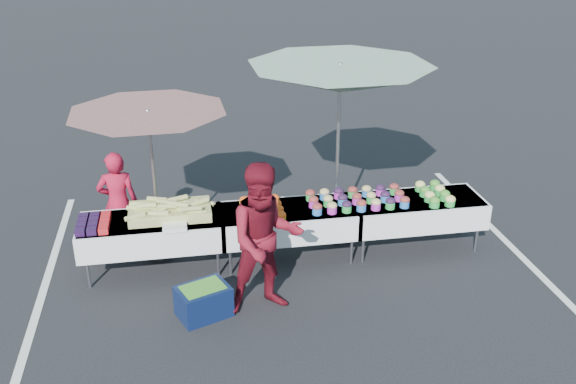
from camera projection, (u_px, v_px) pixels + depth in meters
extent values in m
plane|color=black|center=(288.00, 258.00, 8.87)|extent=(80.00, 80.00, 0.00)
cube|color=silver|center=(47.00, 279.00, 8.36)|extent=(0.10, 5.00, 0.00)
cube|color=silver|center=(503.00, 238.00, 9.38)|extent=(0.10, 5.00, 0.00)
cube|color=white|center=(151.00, 221.00, 8.28)|extent=(1.80, 0.75, 0.04)
cube|color=white|center=(152.00, 232.00, 8.35)|extent=(1.86, 0.81, 0.36)
cylinder|color=slate|center=(88.00, 274.00, 8.11)|extent=(0.04, 0.04, 0.39)
cylinder|color=slate|center=(93.00, 252.00, 8.64)|extent=(0.04, 0.04, 0.39)
cylinder|color=slate|center=(218.00, 263.00, 8.37)|extent=(0.04, 0.04, 0.39)
cylinder|color=slate|center=(215.00, 241.00, 8.90)|extent=(0.04, 0.04, 0.39)
cube|color=white|center=(288.00, 210.00, 8.57)|extent=(1.80, 0.75, 0.04)
cube|color=white|center=(288.00, 221.00, 8.64)|extent=(1.86, 0.81, 0.36)
cylinder|color=slate|center=(230.00, 262.00, 8.40)|extent=(0.04, 0.04, 0.39)
cylinder|color=slate|center=(226.00, 240.00, 8.93)|extent=(0.04, 0.04, 0.39)
cylinder|color=slate|center=(352.00, 251.00, 8.66)|extent=(0.04, 0.04, 0.39)
cylinder|color=slate|center=(341.00, 231.00, 9.19)|extent=(0.04, 0.04, 0.39)
cube|color=white|center=(416.00, 200.00, 8.86)|extent=(1.80, 0.75, 0.04)
cube|color=white|center=(415.00, 211.00, 8.93)|extent=(1.86, 0.81, 0.36)
cylinder|color=slate|center=(363.00, 250.00, 8.68)|extent=(0.04, 0.04, 0.39)
cylinder|color=slate|center=(351.00, 230.00, 9.21)|extent=(0.04, 0.04, 0.39)
cylinder|color=slate|center=(476.00, 239.00, 8.95)|extent=(0.04, 0.04, 0.39)
cylinder|color=slate|center=(459.00, 221.00, 9.48)|extent=(0.04, 0.04, 0.39)
cube|color=black|center=(80.00, 232.00, 7.88)|extent=(0.12, 0.12, 0.08)
cube|color=black|center=(81.00, 227.00, 8.01)|extent=(0.12, 0.12, 0.08)
cube|color=black|center=(83.00, 222.00, 8.13)|extent=(0.12, 0.12, 0.08)
cube|color=black|center=(84.00, 217.00, 8.26)|extent=(0.12, 0.12, 0.08)
cube|color=black|center=(92.00, 231.00, 7.90)|extent=(0.12, 0.12, 0.08)
cube|color=black|center=(93.00, 226.00, 8.03)|extent=(0.12, 0.12, 0.08)
cube|color=black|center=(94.00, 221.00, 8.15)|extent=(0.12, 0.12, 0.08)
cube|color=black|center=(95.00, 216.00, 8.28)|extent=(0.12, 0.12, 0.08)
cube|color=red|center=(103.00, 230.00, 7.93)|extent=(0.12, 0.12, 0.08)
cube|color=red|center=(104.00, 225.00, 8.05)|extent=(0.12, 0.12, 0.08)
cube|color=red|center=(105.00, 220.00, 8.18)|extent=(0.12, 0.12, 0.08)
cube|color=red|center=(106.00, 215.00, 8.30)|extent=(0.12, 0.12, 0.08)
cube|color=#ADB65D|center=(170.00, 212.00, 8.33)|extent=(1.05, 0.55, 0.14)
cylinder|color=#ADB65D|center=(193.00, 203.00, 8.50)|extent=(0.27, 0.09, 0.10)
cylinder|color=#ADB65D|center=(140.00, 205.00, 8.27)|extent=(0.27, 0.14, 0.07)
cylinder|color=#ADB65D|center=(178.00, 204.00, 8.19)|extent=(0.27, 0.14, 0.09)
cylinder|color=#ADB65D|center=(136.00, 210.00, 8.27)|extent=(0.27, 0.15, 0.10)
cylinder|color=#ADB65D|center=(156.00, 208.00, 8.21)|extent=(0.27, 0.15, 0.08)
cylinder|color=#ADB65D|center=(166.00, 202.00, 8.31)|extent=(0.27, 0.10, 0.10)
cylinder|color=#ADB65D|center=(166.00, 206.00, 8.20)|extent=(0.27, 0.07, 0.08)
cylinder|color=#ADB65D|center=(159.00, 213.00, 8.11)|extent=(0.27, 0.14, 0.09)
cylinder|color=#ADB65D|center=(157.00, 199.00, 8.44)|extent=(0.27, 0.12, 0.08)
cylinder|color=#ADB65D|center=(205.00, 203.00, 8.47)|extent=(0.27, 0.16, 0.08)
cylinder|color=#ADB65D|center=(145.00, 208.00, 8.21)|extent=(0.27, 0.11, 0.07)
cylinder|color=#ADB65D|center=(163.00, 218.00, 8.09)|extent=(0.27, 0.10, 0.07)
cylinder|color=#ADB65D|center=(178.00, 199.00, 8.43)|extent=(0.27, 0.12, 0.08)
cylinder|color=#ADB65D|center=(135.00, 217.00, 8.03)|extent=(0.27, 0.15, 0.08)
cylinder|color=#ADB65D|center=(142.00, 204.00, 8.26)|extent=(0.27, 0.10, 0.08)
cylinder|color=#ADB65D|center=(186.00, 206.00, 8.29)|extent=(0.27, 0.16, 0.10)
cylinder|color=#ADB65D|center=(147.00, 206.00, 8.16)|extent=(0.27, 0.12, 0.09)
cylinder|color=#ADB65D|center=(191.00, 209.00, 8.11)|extent=(0.27, 0.09, 0.07)
cylinder|color=#ADB65D|center=(196.00, 212.00, 8.18)|extent=(0.27, 0.10, 0.09)
cylinder|color=#ADB65D|center=(189.00, 211.00, 8.23)|extent=(0.27, 0.12, 0.09)
cylinder|color=#ADB65D|center=(177.00, 201.00, 8.54)|extent=(0.27, 0.10, 0.08)
cylinder|color=#ADB65D|center=(199.00, 203.00, 8.33)|extent=(0.27, 0.14, 0.10)
cylinder|color=#ADB65D|center=(193.00, 201.00, 8.55)|extent=(0.27, 0.12, 0.07)
cube|color=white|center=(175.00, 227.00, 8.04)|extent=(0.30, 0.25, 0.05)
cylinder|color=orange|center=(250.00, 220.00, 8.21)|extent=(0.15, 0.15, 0.05)
ellipsoid|color=#EB4F0D|center=(250.00, 217.00, 8.20)|extent=(0.15, 0.15, 0.08)
cylinder|color=orange|center=(248.00, 214.00, 8.38)|extent=(0.15, 0.15, 0.05)
ellipsoid|color=#EB4F0D|center=(248.00, 211.00, 8.36)|extent=(0.15, 0.15, 0.08)
cylinder|color=orange|center=(246.00, 208.00, 8.54)|extent=(0.15, 0.15, 0.05)
ellipsoid|color=#EB4F0D|center=(246.00, 205.00, 8.52)|extent=(0.15, 0.15, 0.08)
cylinder|color=orange|center=(245.00, 202.00, 8.70)|extent=(0.15, 0.15, 0.05)
ellipsoid|color=#EB4F0D|center=(245.00, 200.00, 8.68)|extent=(0.15, 0.15, 0.08)
cylinder|color=orange|center=(265.00, 219.00, 8.25)|extent=(0.15, 0.15, 0.05)
ellipsoid|color=#EB4F0D|center=(265.00, 216.00, 8.23)|extent=(0.15, 0.15, 0.08)
cylinder|color=orange|center=(263.00, 213.00, 8.41)|extent=(0.15, 0.15, 0.05)
ellipsoid|color=#EB4F0D|center=(263.00, 210.00, 8.39)|extent=(0.15, 0.15, 0.08)
cylinder|color=orange|center=(261.00, 207.00, 8.57)|extent=(0.15, 0.15, 0.05)
ellipsoid|color=#EB4F0D|center=(261.00, 204.00, 8.55)|extent=(0.15, 0.15, 0.08)
cylinder|color=orange|center=(259.00, 201.00, 8.73)|extent=(0.15, 0.15, 0.05)
ellipsoid|color=#EB4F0D|center=(259.00, 198.00, 8.71)|extent=(0.15, 0.15, 0.08)
cylinder|color=orange|center=(280.00, 217.00, 8.28)|extent=(0.15, 0.15, 0.05)
ellipsoid|color=#EB4F0D|center=(280.00, 215.00, 8.26)|extent=(0.15, 0.15, 0.08)
cylinder|color=orange|center=(278.00, 211.00, 8.44)|extent=(0.15, 0.15, 0.05)
ellipsoid|color=#EB4F0D|center=(278.00, 209.00, 8.42)|extent=(0.15, 0.15, 0.08)
cylinder|color=orange|center=(276.00, 206.00, 8.60)|extent=(0.15, 0.15, 0.05)
ellipsoid|color=#EB4F0D|center=(276.00, 203.00, 8.58)|extent=(0.15, 0.15, 0.08)
cylinder|color=orange|center=(274.00, 200.00, 8.76)|extent=(0.15, 0.15, 0.05)
ellipsoid|color=#EB4F0D|center=(274.00, 197.00, 8.75)|extent=(0.15, 0.15, 0.08)
cylinder|color=blue|center=(317.00, 211.00, 8.40)|extent=(0.13, 0.13, 0.10)
ellipsoid|color=maroon|center=(317.00, 207.00, 8.38)|extent=(0.14, 0.14, 0.10)
cylinder|color=#BE28B3|center=(314.00, 204.00, 8.60)|extent=(0.13, 0.13, 0.10)
ellipsoid|color=maroon|center=(314.00, 200.00, 8.57)|extent=(0.14, 0.14, 0.10)
cylinder|color=green|center=(310.00, 197.00, 8.80)|extent=(0.13, 0.13, 0.10)
ellipsoid|color=maroon|center=(310.00, 193.00, 8.77)|extent=(0.14, 0.14, 0.10)
cylinder|color=#BE28B3|center=(332.00, 210.00, 8.43)|extent=(0.13, 0.13, 0.10)
ellipsoid|color=tan|center=(332.00, 205.00, 8.41)|extent=(0.14, 0.14, 0.10)
cylinder|color=green|center=(328.00, 203.00, 8.63)|extent=(0.13, 0.13, 0.10)
ellipsoid|color=tan|center=(328.00, 199.00, 8.61)|extent=(0.14, 0.14, 0.10)
cylinder|color=blue|center=(324.00, 196.00, 8.83)|extent=(0.13, 0.13, 0.10)
ellipsoid|color=tan|center=(325.00, 192.00, 8.80)|extent=(0.14, 0.14, 0.10)
cylinder|color=green|center=(347.00, 208.00, 8.47)|extent=(0.13, 0.13, 0.10)
ellipsoid|color=black|center=(347.00, 204.00, 8.44)|extent=(0.14, 0.14, 0.10)
cylinder|color=blue|center=(343.00, 201.00, 8.66)|extent=(0.13, 0.13, 0.10)
ellipsoid|color=black|center=(343.00, 197.00, 8.64)|extent=(0.14, 0.14, 0.10)
cylinder|color=#BE28B3|center=(339.00, 195.00, 8.86)|extent=(0.13, 0.13, 0.10)
ellipsoid|color=black|center=(339.00, 191.00, 8.84)|extent=(0.14, 0.14, 0.10)
cylinder|color=blue|center=(361.00, 207.00, 8.50)|extent=(0.13, 0.13, 0.10)
ellipsoid|color=maroon|center=(362.00, 203.00, 8.47)|extent=(0.14, 0.14, 0.10)
cylinder|color=#BE28B3|center=(357.00, 200.00, 8.69)|extent=(0.13, 0.13, 0.10)
ellipsoid|color=maroon|center=(357.00, 196.00, 8.67)|extent=(0.14, 0.14, 0.10)
cylinder|color=green|center=(353.00, 194.00, 8.89)|extent=(0.13, 0.13, 0.10)
ellipsoid|color=maroon|center=(353.00, 190.00, 8.87)|extent=(0.14, 0.14, 0.10)
cylinder|color=#BE28B3|center=(376.00, 206.00, 8.53)|extent=(0.13, 0.13, 0.10)
ellipsoid|color=tan|center=(376.00, 202.00, 8.50)|extent=(0.14, 0.14, 0.10)
cylinder|color=green|center=(371.00, 199.00, 8.73)|extent=(0.13, 0.13, 0.10)
ellipsoid|color=tan|center=(371.00, 195.00, 8.70)|extent=(0.14, 0.14, 0.10)
cylinder|color=blue|center=(366.00, 193.00, 8.92)|extent=(0.13, 0.13, 0.10)
ellipsoid|color=tan|center=(367.00, 189.00, 8.90)|extent=(0.14, 0.14, 0.10)
cylinder|color=green|center=(390.00, 205.00, 8.56)|extent=(0.13, 0.13, 0.10)
ellipsoid|color=black|center=(391.00, 201.00, 8.54)|extent=(0.14, 0.14, 0.10)
cylinder|color=blue|center=(385.00, 198.00, 8.76)|extent=(0.13, 0.13, 0.10)
ellipsoid|color=black|center=(385.00, 194.00, 8.73)|extent=(0.14, 0.14, 0.10)
cylinder|color=#BE28B3|center=(380.00, 192.00, 8.96)|extent=(0.13, 0.13, 0.10)
ellipsoid|color=black|center=(380.00, 188.00, 8.93)|extent=(0.14, 0.14, 0.10)
cylinder|color=blue|center=(405.00, 204.00, 8.59)|extent=(0.13, 0.13, 0.10)
ellipsoid|color=maroon|center=(405.00, 200.00, 8.57)|extent=(0.14, 0.14, 0.10)
cylinder|color=#BE28B3|center=(399.00, 197.00, 8.79)|extent=(0.13, 0.13, 0.10)
ellipsoid|color=maroon|center=(399.00, 193.00, 8.77)|extent=(0.14, 0.14, 0.10)
cylinder|color=green|center=(394.00, 191.00, 8.99)|extent=(0.13, 0.13, 0.10)
ellipsoid|color=maroon|center=(394.00, 187.00, 8.96)|extent=(0.14, 0.14, 0.10)
cylinder|color=green|center=(434.00, 204.00, 8.61)|extent=(0.14, 0.14, 0.08)
ellipsoid|color=#418022|center=(435.00, 200.00, 8.59)|extent=(0.14, 0.14, 0.11)
cylinder|color=green|center=(429.00, 199.00, 8.77)|extent=(0.14, 0.14, 0.08)
ellipsoid|color=#E2D365|center=(430.00, 195.00, 8.75)|extent=(0.14, 0.14, 0.11)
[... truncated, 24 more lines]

